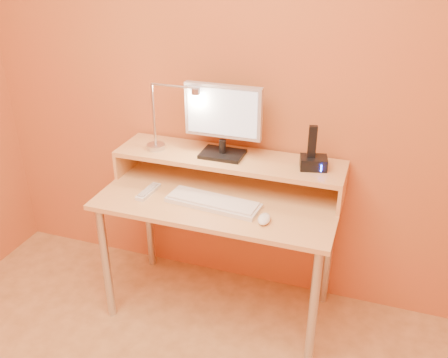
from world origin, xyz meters
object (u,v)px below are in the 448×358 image
at_px(monitor_panel, 223,111).
at_px(mouse, 264,219).
at_px(lamp_base, 156,147).
at_px(remote_control, 148,192).
at_px(phone_dock, 313,163).
at_px(keyboard, 213,203).

distance_m(monitor_panel, mouse, 0.59).
height_order(lamp_base, remote_control, lamp_base).
bearing_deg(phone_dock, keyboard, -164.48).
height_order(monitor_panel, phone_dock, monitor_panel).
distance_m(phone_dock, mouse, 0.39).
bearing_deg(remote_control, lamp_base, 106.70).
relative_size(monitor_panel, phone_dock, 3.07).
relative_size(monitor_panel, lamp_base, 3.99).
bearing_deg(monitor_panel, lamp_base, -173.96).
distance_m(mouse, remote_control, 0.64).
height_order(keyboard, remote_control, keyboard).
bearing_deg(phone_dock, monitor_panel, 165.97).
bearing_deg(keyboard, remote_control, -175.14).
bearing_deg(phone_dock, lamp_base, 169.24).
bearing_deg(remote_control, keyboard, 3.57).
bearing_deg(keyboard, phone_dock, 33.78).
bearing_deg(monitor_panel, mouse, -46.17).
xyz_separation_m(keyboard, mouse, (0.28, -0.07, 0.01)).
bearing_deg(mouse, monitor_panel, 130.77).
relative_size(lamp_base, keyboard, 0.21).
height_order(lamp_base, phone_dock, phone_dock).
distance_m(phone_dock, keyboard, 0.53).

